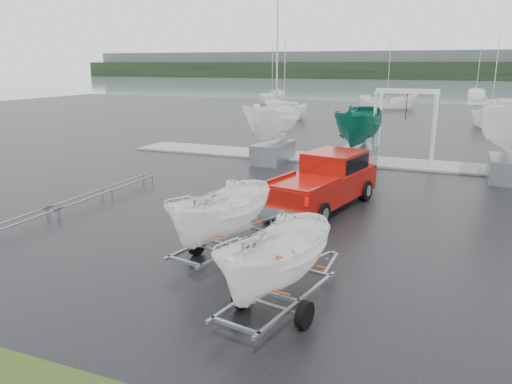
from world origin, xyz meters
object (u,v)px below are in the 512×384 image
at_px(trailer_parked, 278,209).
at_px(pickup_truck, 326,179).
at_px(boat_hoist, 406,116).
at_px(trailer_hitched, 221,172).

bearing_deg(trailer_parked, pickup_truck, 108.52).
xyz_separation_m(pickup_truck, trailer_parked, (1.27, -8.95, 1.38)).
relative_size(trailer_parked, boat_hoist, 1.09).
distance_m(trailer_hitched, boat_hoist, 16.45).
distance_m(pickup_truck, trailer_hitched, 6.76).
bearing_deg(boat_hoist, trailer_hitched, -100.89).
bearing_deg(pickup_truck, trailer_parked, -70.59).
bearing_deg(boat_hoist, trailer_parked, -91.66).
bearing_deg(trailer_parked, boat_hoist, 98.79).
height_order(pickup_truck, trailer_parked, trailer_parked).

